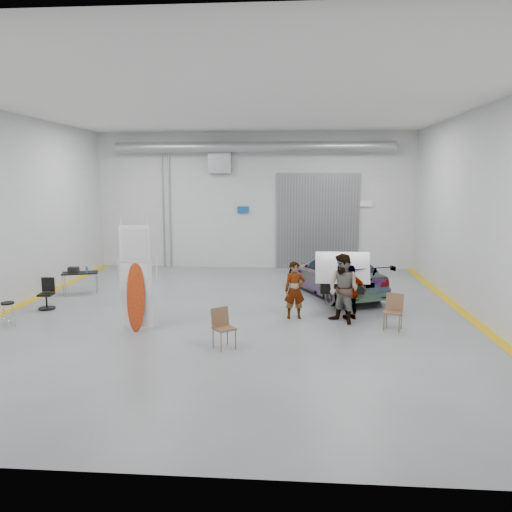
# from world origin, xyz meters

# --- Properties ---
(ground) EXTENTS (16.00, 16.00, 0.00)m
(ground) POSITION_xyz_m (0.00, 0.00, 0.00)
(ground) COLOR slate
(ground) RESTS_ON ground
(room_shell) EXTENTS (14.02, 16.18, 6.01)m
(room_shell) POSITION_xyz_m (0.24, 2.22, 4.08)
(room_shell) COLOR #B9BBBE
(room_shell) RESTS_ON ground
(sedan_car) EXTENTS (3.67, 5.16, 1.38)m
(sedan_car) POSITION_xyz_m (3.19, 2.98, 0.69)
(sedan_car) COLOR silver
(sedan_car) RESTS_ON ground
(person_a) EXTENTS (0.65, 0.47, 1.65)m
(person_a) POSITION_xyz_m (1.80, -0.15, 0.82)
(person_a) COLOR #89664B
(person_a) RESTS_ON ground
(person_b) EXTENTS (1.19, 1.18, 1.94)m
(person_b) POSITION_xyz_m (3.14, -0.55, 0.97)
(person_b) COLOR slate
(person_b) RESTS_ON ground
(person_c) EXTENTS (0.97, 0.61, 1.56)m
(person_c) POSITION_xyz_m (3.40, -0.11, 0.78)
(person_c) COLOR brown
(person_c) RESTS_ON ground
(surfboard_display) EXTENTS (0.84, 0.25, 2.97)m
(surfboard_display) POSITION_xyz_m (-2.33, -1.69, 1.20)
(surfboard_display) COLOR white
(surfboard_display) RESTS_ON ground
(folding_chair_near) EXTENTS (0.62, 0.69, 0.95)m
(folding_chair_near) POSITION_xyz_m (0.14, -2.85, 0.30)
(folding_chair_near) COLOR brown
(folding_chair_near) RESTS_ON ground
(folding_chair_far) EXTENTS (0.58, 0.61, 0.95)m
(folding_chair_far) POSITION_xyz_m (4.39, -1.10, 0.30)
(folding_chair_far) COLOR brown
(folding_chair_far) RESTS_ON ground
(shop_stool) EXTENTS (0.36, 0.36, 0.70)m
(shop_stool) POSITION_xyz_m (-5.90, -1.63, 0.35)
(shop_stool) COLOR black
(shop_stool) RESTS_ON ground
(work_table) EXTENTS (1.31, 0.93, 0.97)m
(work_table) POSITION_xyz_m (-5.72, 2.42, 0.75)
(work_table) COLOR gray
(work_table) RESTS_ON ground
(office_chair) EXTENTS (0.50, 0.50, 0.94)m
(office_chair) POSITION_xyz_m (-5.80, 0.33, 0.41)
(office_chair) COLOR black
(office_chair) RESTS_ON ground
(trunk_lid) EXTENTS (1.62, 0.98, 0.04)m
(trunk_lid) POSITION_xyz_m (3.19, 0.84, 1.40)
(trunk_lid) COLOR silver
(trunk_lid) RESTS_ON sedan_car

